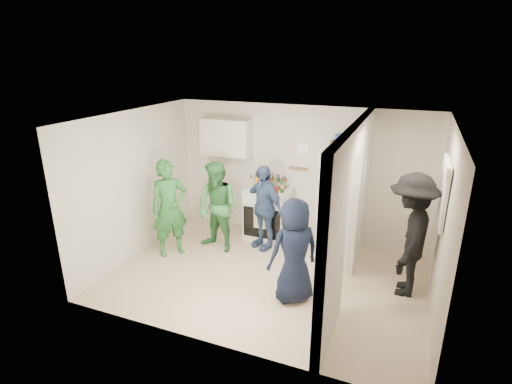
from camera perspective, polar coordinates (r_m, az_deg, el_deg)
floor at (r=6.50m, az=1.51°, el=-11.94°), size 4.80×4.80×0.00m
wall_back at (r=7.48m, az=6.16°, el=2.73°), size 4.80×0.00×4.80m
wall_front at (r=4.53m, az=-5.98°, el=-8.72°), size 4.80×0.00×4.80m
wall_left at (r=7.09m, az=-16.88°, el=1.06°), size 0.00×3.40×3.40m
wall_right at (r=5.65m, az=25.17°, el=-4.68°), size 0.00×3.40×3.40m
ceiling at (r=5.62m, az=1.74°, el=10.40°), size 4.80×4.80×0.00m
partition_pier_back at (r=6.70m, az=14.63°, el=0.21°), size 0.12×1.20×2.50m
partition_pier_front at (r=4.68m, az=10.82°, el=-7.99°), size 0.12×1.20×2.50m
partition_header at (r=5.37m, az=13.92°, el=7.25°), size 0.12×1.00×0.40m
stove at (r=7.58m, az=1.74°, el=-3.05°), size 0.82×0.68×0.98m
upper_cabinet at (r=7.66m, az=-4.26°, el=7.81°), size 0.95×0.34×0.70m
fridge at (r=7.07m, az=12.26°, el=-1.48°), size 0.75×0.73×1.82m
wicker_basket at (r=6.86m, az=12.10°, el=6.50°), size 0.35×0.25×0.15m
blue_bowl at (r=6.83m, az=12.17°, el=7.56°), size 0.24×0.24×0.11m
yellow_cup_stack_top at (r=6.66m, az=14.61°, el=6.37°), size 0.09×0.09×0.25m
wall_clock at (r=7.33m, az=6.62°, el=6.02°), size 0.22×0.02×0.22m
spice_shelf at (r=7.41m, az=6.08°, el=3.37°), size 0.35×0.08×0.03m
nook_window at (r=5.70m, az=25.47°, el=-0.20°), size 0.03×0.70×0.80m
nook_window_frame at (r=5.70m, az=25.32°, el=-0.18°), size 0.04×0.76×0.86m
nook_valance at (r=5.60m, az=25.57°, el=3.23°), size 0.04×0.82×0.18m
yellow_cup_stack_stove at (r=7.21m, az=0.29°, el=0.98°), size 0.09×0.09×0.25m
red_cup at (r=7.14m, az=2.89°, el=0.21°), size 0.09×0.09×0.12m
person_green_left at (r=6.98m, az=-12.25°, el=-2.30°), size 0.71×0.74×1.71m
person_green_center at (r=7.02m, az=-5.51°, el=-2.21°), size 0.91×0.78×1.61m
person_denim at (r=7.08m, az=1.06°, el=-2.20°), size 0.98×0.73×1.55m
person_navy at (r=5.62m, az=5.47°, el=-8.41°), size 0.88×0.86×1.53m
person_nook at (r=6.11m, az=21.12°, el=-5.79°), size 0.77×1.23×1.83m
bottle_a at (r=7.56m, az=0.08°, el=2.03°), size 0.06×0.06×0.29m
bottle_b at (r=7.37m, az=0.35°, el=1.39°), size 0.08×0.08×0.25m
bottle_c at (r=7.50m, az=1.61°, el=1.83°), size 0.07×0.07×0.28m
bottle_d at (r=7.32m, az=1.86°, el=1.51°), size 0.07×0.07×0.31m
bottle_e at (r=7.50m, az=3.00°, el=1.69°), size 0.06×0.06×0.25m
bottle_f at (r=7.33m, az=3.28°, el=1.43°), size 0.07×0.07×0.29m
bottle_g at (r=7.43m, az=4.15°, el=1.49°), size 0.08×0.08×0.25m
bottle_h at (r=7.37m, az=-0.69°, el=1.46°), size 0.08×0.08×0.27m
bottle_i at (r=7.43m, az=2.43°, el=1.65°), size 0.06×0.06×0.28m
bottle_j at (r=7.17m, az=3.77°, el=1.05°), size 0.07×0.07×0.30m
bottle_k at (r=7.46m, az=0.14°, el=1.79°), size 0.07×0.07×0.30m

